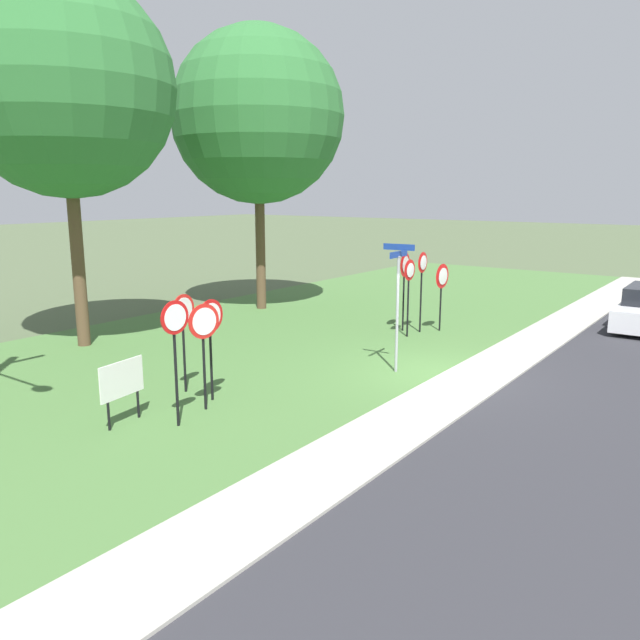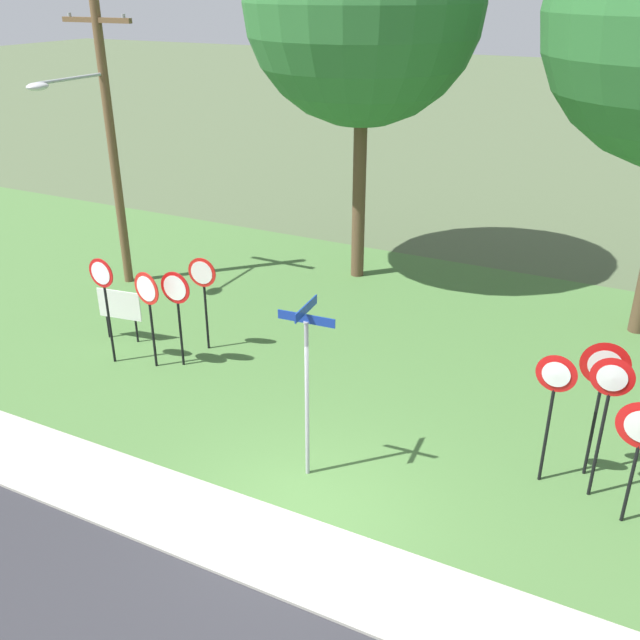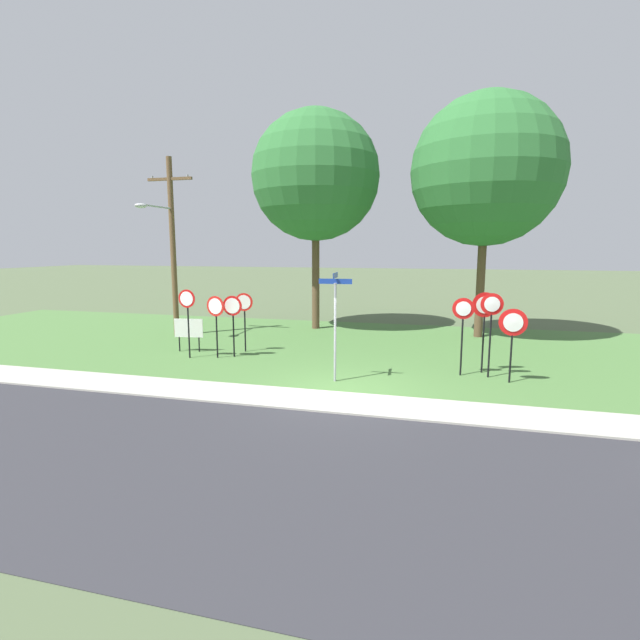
# 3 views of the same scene
# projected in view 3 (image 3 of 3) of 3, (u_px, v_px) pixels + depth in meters

# --- Properties ---
(ground_plane) EXTENTS (160.00, 160.00, 0.00)m
(ground_plane) POSITION_uv_depth(u_px,v_px,m) (343.00, 394.00, 12.71)
(ground_plane) COLOR #4C5B3D
(road_asphalt) EXTENTS (44.00, 6.40, 0.01)m
(road_asphalt) POSITION_uv_depth(u_px,v_px,m) (286.00, 476.00, 8.12)
(road_asphalt) COLOR #2D2D33
(road_asphalt) RESTS_ON ground_plane
(sidewalk_strip) EXTENTS (44.00, 1.60, 0.06)m
(sidewalk_strip) POSITION_uv_depth(u_px,v_px,m) (336.00, 402.00, 11.94)
(sidewalk_strip) COLOR #ADAA9E
(sidewalk_strip) RESTS_ON ground_plane
(grass_median) EXTENTS (44.00, 12.00, 0.04)m
(grass_median) POSITION_uv_depth(u_px,v_px,m) (374.00, 348.00, 18.45)
(grass_median) COLOR #477038
(grass_median) RESTS_ON ground_plane
(stop_sign_near_left) EXTENTS (0.71, 0.14, 2.22)m
(stop_sign_near_left) POSITION_uv_depth(u_px,v_px,m) (216.00, 313.00, 16.44)
(stop_sign_near_left) COLOR black
(stop_sign_near_left) RESTS_ON grass_median
(stop_sign_near_right) EXTENTS (0.67, 0.12, 2.22)m
(stop_sign_near_right) POSITION_uv_depth(u_px,v_px,m) (244.00, 310.00, 17.47)
(stop_sign_near_right) COLOR black
(stop_sign_near_right) RESTS_ON grass_median
(stop_sign_far_left) EXTENTS (0.64, 0.10, 2.45)m
(stop_sign_far_left) POSITION_uv_depth(u_px,v_px,m) (187.00, 309.00, 16.42)
(stop_sign_far_left) COLOR black
(stop_sign_far_left) RESTS_ON grass_median
(stop_sign_far_center) EXTENTS (0.71, 0.10, 2.21)m
(stop_sign_far_center) POSITION_uv_depth(u_px,v_px,m) (233.00, 313.00, 16.62)
(stop_sign_far_center) COLOR black
(stop_sign_far_center) RESTS_ON grass_median
(yield_sign_near_left) EXTENTS (0.66, 0.10, 2.56)m
(yield_sign_near_left) POSITION_uv_depth(u_px,v_px,m) (491.00, 316.00, 13.88)
(yield_sign_near_left) COLOR black
(yield_sign_near_left) RESTS_ON grass_median
(yield_sign_near_right) EXTENTS (0.78, 0.12, 2.53)m
(yield_sign_near_right) POSITION_uv_depth(u_px,v_px,m) (485.00, 313.00, 14.43)
(yield_sign_near_right) COLOR black
(yield_sign_near_right) RESTS_ON grass_median
(yield_sign_far_left) EXTENTS (0.65, 0.10, 2.40)m
(yield_sign_far_left) POSITION_uv_depth(u_px,v_px,m) (463.00, 319.00, 14.12)
(yield_sign_far_left) COLOR black
(yield_sign_far_left) RESTS_ON grass_median
(yield_sign_far_right) EXTENTS (0.79, 0.12, 2.17)m
(yield_sign_far_right) POSITION_uv_depth(u_px,v_px,m) (513.00, 328.00, 13.37)
(yield_sign_far_right) COLOR black
(yield_sign_far_right) RESTS_ON grass_median
(street_name_post) EXTENTS (0.96, 0.82, 3.18)m
(street_name_post) POSITION_uv_depth(u_px,v_px,m) (335.00, 318.00, 13.50)
(street_name_post) COLOR #9EA0A8
(street_name_post) RESTS_ON grass_median
(utility_pole) EXTENTS (2.10, 2.53, 7.73)m
(utility_pole) POSITION_uv_depth(u_px,v_px,m) (170.00, 240.00, 20.28)
(utility_pole) COLOR brown
(utility_pole) RESTS_ON grass_median
(notice_board) EXTENTS (1.09, 0.19, 1.25)m
(notice_board) POSITION_uv_depth(u_px,v_px,m) (189.00, 330.00, 17.61)
(notice_board) COLOR black
(notice_board) RESTS_ON grass_median
(oak_tree_left) EXTENTS (5.97, 5.97, 10.17)m
(oak_tree_left) POSITION_uv_depth(u_px,v_px,m) (316.00, 176.00, 21.78)
(oak_tree_left) COLOR brown
(oak_tree_left) RESTS_ON grass_median
(oak_tree_right) EXTENTS (6.29, 6.29, 10.23)m
(oak_tree_right) POSITION_uv_depth(u_px,v_px,m) (486.00, 171.00, 19.63)
(oak_tree_right) COLOR brown
(oak_tree_right) RESTS_ON grass_median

